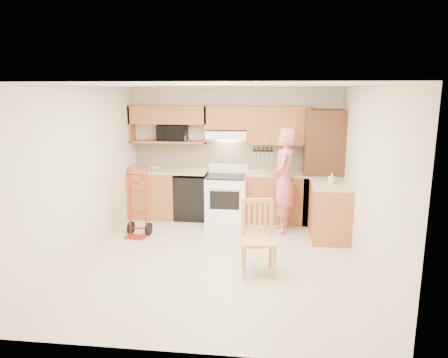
% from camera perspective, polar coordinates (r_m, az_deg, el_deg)
% --- Properties ---
extents(floor, '(4.00, 4.50, 0.02)m').
position_cam_1_polar(floor, '(6.20, -0.55, -11.06)').
color(floor, beige).
rests_on(floor, ground).
extents(ceiling, '(4.00, 4.50, 0.02)m').
position_cam_1_polar(ceiling, '(5.70, -0.60, 12.92)').
color(ceiling, white).
rests_on(ceiling, ground).
extents(wall_back, '(4.00, 0.02, 2.50)m').
position_cam_1_polar(wall_back, '(8.04, 1.46, 3.65)').
color(wall_back, beige).
rests_on(wall_back, ground).
extents(wall_front, '(4.00, 0.02, 2.50)m').
position_cam_1_polar(wall_front, '(3.67, -5.04, -6.66)').
color(wall_front, beige).
rests_on(wall_front, ground).
extents(wall_left, '(0.02, 4.50, 2.50)m').
position_cam_1_polar(wall_left, '(6.39, -18.75, 0.82)').
color(wall_left, beige).
rests_on(wall_left, ground).
extents(wall_right, '(0.02, 4.50, 2.50)m').
position_cam_1_polar(wall_right, '(5.92, 19.11, -0.05)').
color(wall_right, beige).
rests_on(wall_right, ground).
extents(backsplash, '(3.92, 0.03, 0.55)m').
position_cam_1_polar(backsplash, '(8.02, 1.44, 3.27)').
color(backsplash, beige).
rests_on(backsplash, wall_back).
extents(lower_cab_left, '(0.90, 0.60, 0.90)m').
position_cam_1_polar(lower_cab_left, '(8.18, -9.66, -2.09)').
color(lower_cab_left, '#A86439').
rests_on(lower_cab_left, ground).
extents(dishwasher, '(0.60, 0.60, 0.85)m').
position_cam_1_polar(dishwasher, '(8.01, -4.49, -2.43)').
color(dishwasher, black).
rests_on(dishwasher, ground).
extents(lower_cab_right, '(1.14, 0.60, 0.90)m').
position_cam_1_polar(lower_cab_right, '(7.86, 7.26, -2.59)').
color(lower_cab_right, '#A86439').
rests_on(lower_cab_right, ground).
extents(countertop_left, '(1.50, 0.63, 0.04)m').
position_cam_1_polar(countertop_left, '(8.00, -7.71, 1.11)').
color(countertop_left, '#BCAE91').
rests_on(countertop_left, lower_cab_left).
extents(countertop_right, '(1.14, 0.63, 0.04)m').
position_cam_1_polar(countertop_right, '(7.76, 7.35, 0.77)').
color(countertop_right, '#BCAE91').
rests_on(countertop_right, lower_cab_right).
extents(cab_return_right, '(0.60, 1.00, 0.90)m').
position_cam_1_polar(cab_return_right, '(7.16, 14.31, -4.35)').
color(cab_return_right, '#A86439').
rests_on(cab_return_right, ground).
extents(countertop_return, '(0.63, 1.00, 0.04)m').
position_cam_1_polar(countertop_return, '(7.04, 14.51, -0.67)').
color(countertop_return, '#BCAE91').
rests_on(countertop_return, cab_return_right).
extents(pantry_tall, '(0.70, 0.60, 2.10)m').
position_cam_1_polar(pantry_tall, '(7.79, 13.42, 1.56)').
color(pantry_tall, '#4E2C18').
rests_on(pantry_tall, ground).
extents(upper_cab_left, '(1.50, 0.33, 0.34)m').
position_cam_1_polar(upper_cab_left, '(8.00, -7.69, 8.76)').
color(upper_cab_left, '#A86439').
rests_on(upper_cab_left, wall_back).
extents(upper_shelf_mw, '(1.50, 0.33, 0.04)m').
position_cam_1_polar(upper_shelf_mw, '(8.05, -7.58, 5.14)').
color(upper_shelf_mw, '#A86439').
rests_on(upper_shelf_mw, wall_back).
extents(upper_cab_center, '(0.76, 0.33, 0.44)m').
position_cam_1_polar(upper_cab_center, '(7.80, 0.48, 8.50)').
color(upper_cab_center, '#A86439').
rests_on(upper_cab_center, wall_back).
extents(upper_cab_right, '(1.14, 0.33, 0.70)m').
position_cam_1_polar(upper_cab_right, '(7.77, 7.52, 7.34)').
color(upper_cab_right, '#A86439').
rests_on(upper_cab_right, wall_back).
extents(range_hood, '(0.76, 0.46, 0.14)m').
position_cam_1_polar(range_hood, '(7.76, 0.42, 6.18)').
color(range_hood, white).
rests_on(range_hood, wall_back).
extents(knife_strip, '(0.40, 0.05, 0.29)m').
position_cam_1_polar(knife_strip, '(7.95, 5.38, 3.44)').
color(knife_strip, black).
rests_on(knife_strip, backsplash).
extents(microwave, '(0.56, 0.38, 0.31)m').
position_cam_1_polar(microwave, '(8.01, -7.11, 6.37)').
color(microwave, black).
rests_on(microwave, upper_shelf_mw).
extents(range, '(0.73, 0.96, 1.07)m').
position_cam_1_polar(range, '(7.56, 0.29, -2.40)').
color(range, white).
rests_on(range, ground).
extents(person, '(0.52, 0.72, 1.83)m').
position_cam_1_polar(person, '(7.17, 8.13, -0.22)').
color(person, '#DB6672').
rests_on(person, ground).
extents(hand_truck, '(0.48, 0.45, 1.12)m').
position_cam_1_polar(hand_truck, '(7.09, -12.00, -3.46)').
color(hand_truck, '#AD1E14').
rests_on(hand_truck, ground).
extents(dining_chair, '(0.51, 0.54, 1.00)m').
position_cam_1_polar(dining_chair, '(5.59, 4.76, -8.14)').
color(dining_chair, tan).
rests_on(dining_chair, ground).
extents(soap_bottle, '(0.10, 0.11, 0.18)m').
position_cam_1_polar(soap_bottle, '(6.96, 14.62, 0.09)').
color(soap_bottle, white).
rests_on(soap_bottle, countertop_return).
extents(bowl, '(0.23, 0.23, 0.05)m').
position_cam_1_polar(bowl, '(8.06, -9.57, 1.45)').
color(bowl, white).
rests_on(bowl, countertop_left).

